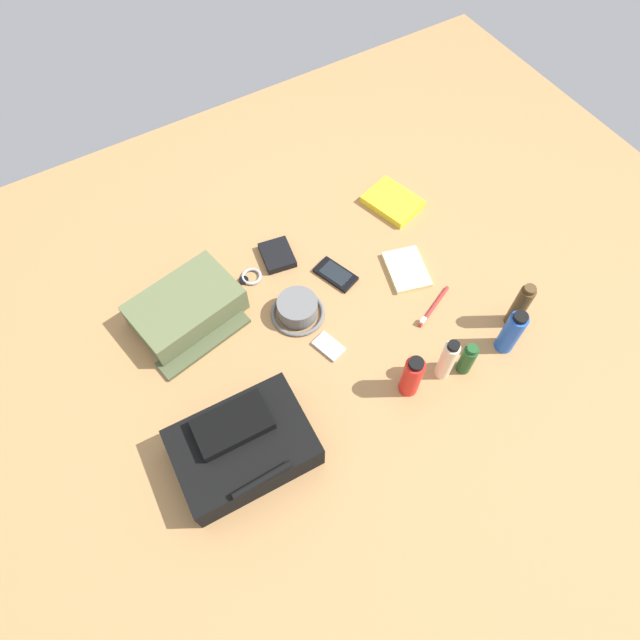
# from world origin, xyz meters

# --- Properties ---
(ground_plane) EXTENTS (2.64, 2.02, 0.02)m
(ground_plane) POSITION_xyz_m (0.00, 0.00, -0.01)
(ground_plane) COLOR #9F7345
(ground_plane) RESTS_ON ground
(backpack) EXTENTS (0.33, 0.24, 0.13)m
(backpack) POSITION_xyz_m (0.34, 0.21, 0.06)
(backpack) COLOR black
(backpack) RESTS_ON ground_plane
(toiletry_pouch) EXTENTS (0.32, 0.29, 0.09)m
(toiletry_pouch) POSITION_xyz_m (0.30, -0.22, 0.04)
(toiletry_pouch) COLOR #56603D
(toiletry_pouch) RESTS_ON ground_plane
(bucket_hat) EXTENTS (0.16, 0.16, 0.06)m
(bucket_hat) POSITION_xyz_m (0.03, -0.07, 0.03)
(bucket_hat) COLOR #5E5E5E
(bucket_hat) RESTS_ON ground_plane
(cologne_bottle) EXTENTS (0.04, 0.04, 0.17)m
(cologne_bottle) POSITION_xyz_m (-0.48, 0.26, 0.08)
(cologne_bottle) COLOR #473319
(cologne_bottle) RESTS_ON ground_plane
(deodorant_spray) EXTENTS (0.05, 0.05, 0.16)m
(deodorant_spray) POSITION_xyz_m (-0.41, 0.31, 0.08)
(deodorant_spray) COLOR blue
(deodorant_spray) RESTS_ON ground_plane
(shampoo_bottle) EXTENTS (0.04, 0.04, 0.12)m
(shampoo_bottle) POSITION_xyz_m (-0.27, 0.31, 0.06)
(shampoo_bottle) COLOR #19471E
(shampoo_bottle) RESTS_ON ground_plane
(lotion_bottle) EXTENTS (0.04, 0.04, 0.16)m
(lotion_bottle) POSITION_xyz_m (-0.21, 0.29, 0.08)
(lotion_bottle) COLOR beige
(lotion_bottle) RESTS_ON ground_plane
(sunscreen_spray) EXTENTS (0.05, 0.05, 0.16)m
(sunscreen_spray) POSITION_xyz_m (-0.11, 0.28, 0.08)
(sunscreen_spray) COLOR red
(sunscreen_spray) RESTS_ON ground_plane
(paperback_novel) EXTENTS (0.17, 0.20, 0.03)m
(paperback_novel) POSITION_xyz_m (-0.44, -0.28, 0.01)
(paperback_novel) COLOR yellow
(paperback_novel) RESTS_ON ground_plane
(cell_phone) EXTENTS (0.10, 0.14, 0.01)m
(cell_phone) POSITION_xyz_m (-0.13, -0.13, 0.01)
(cell_phone) COLOR black
(cell_phone) RESTS_ON ground_plane
(media_player) EXTENTS (0.07, 0.10, 0.01)m
(media_player) POSITION_xyz_m (0.01, 0.07, 0.01)
(media_player) COLOR #B7B7BC
(media_player) RESTS_ON ground_plane
(wristwatch) EXTENTS (0.07, 0.06, 0.01)m
(wristwatch) POSITION_xyz_m (0.09, -0.25, 0.01)
(wristwatch) COLOR #99999E
(wristwatch) RESTS_ON ground_plane
(toothbrush) EXTENTS (0.15, 0.07, 0.02)m
(toothbrush) POSITION_xyz_m (-0.31, 0.12, 0.01)
(toothbrush) COLOR red
(toothbrush) RESTS_ON ground_plane
(wallet) EXTENTS (0.11, 0.12, 0.02)m
(wallet) POSITION_xyz_m (-0.01, -0.28, 0.01)
(wallet) COLOR black
(wallet) RESTS_ON ground_plane
(notepad) EXTENTS (0.15, 0.17, 0.02)m
(notepad) POSITION_xyz_m (-0.32, -0.03, 0.01)
(notepad) COLOR beige
(notepad) RESTS_ON ground_plane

